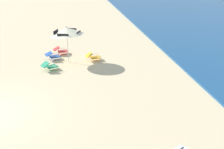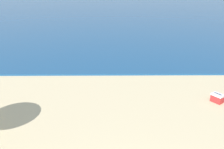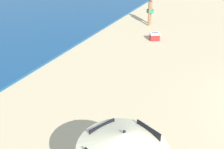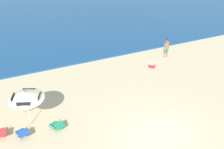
# 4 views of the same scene
# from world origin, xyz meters

# --- Properties ---
(ground_plane) EXTENTS (800.00, 800.00, 0.00)m
(ground_plane) POSITION_xyz_m (0.00, 0.00, 0.00)
(ground_plane) COLOR #D1BA8E
(beach_umbrella_striped_main) EXTENTS (2.72, 2.73, 2.23)m
(beach_umbrella_striped_main) POSITION_xyz_m (-5.99, 3.85, 1.91)
(beach_umbrella_striped_main) COLOR silver
(beach_umbrella_striped_main) RESTS_ON ground
(lounge_chair_under_umbrella) EXTENTS (0.85, 1.03, 0.52)m
(lounge_chair_under_umbrella) POSITION_xyz_m (-4.79, 2.73, 0.27)
(lounge_chair_under_umbrella) COLOR #1E7F56
(lounge_chair_under_umbrella) RESTS_ON ground
(lounge_chair_beside_umbrella) EXTENTS (0.68, 0.97, 0.52)m
(lounge_chair_beside_umbrella) POSITION_xyz_m (-5.99, 5.35, 0.27)
(lounge_chair_beside_umbrella) COLOR gold
(lounge_chair_beside_umbrella) RESTS_ON ground
(lounge_chair_facing_sea) EXTENTS (0.63, 0.93, 0.51)m
(lounge_chair_facing_sea) POSITION_xyz_m (-7.62, 3.44, 0.27)
(lounge_chair_facing_sea) COLOR red
(lounge_chair_facing_sea) RESTS_ON ground
(lounge_chair_spare_folded) EXTENTS (0.75, 0.98, 0.50)m
(lounge_chair_spare_folded) POSITION_xyz_m (-6.59, 2.92, 0.28)
(lounge_chair_spare_folded) COLOR #1E4799
(lounge_chair_spare_folded) RESTS_ON ground
(person_standing_near_shore) EXTENTS (0.50, 0.41, 1.69)m
(person_standing_near_shore) POSITION_xyz_m (6.60, 8.08, 0.98)
(person_standing_near_shore) COLOR #8C6042
(person_standing_near_shore) RESTS_ON ground
(cooler_box) EXTENTS (0.57, 0.61, 0.43)m
(cooler_box) POSITION_xyz_m (4.33, 6.91, 0.20)
(cooler_box) COLOR red
(cooler_box) RESTS_ON ground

